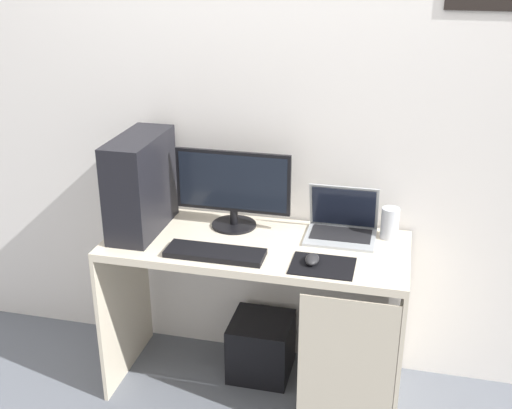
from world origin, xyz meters
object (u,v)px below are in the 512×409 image
pc_tower (141,184)px  monitor (233,189)px  laptop (342,226)px  subwoofer (261,346)px  speaker (390,223)px  mouse_left (312,259)px  keyboard (215,253)px

pc_tower → monitor: bearing=16.7°
pc_tower → laptop: bearing=8.7°
subwoofer → pc_tower: bearing=-170.1°
speaker → monitor: bearing=-176.1°
monitor → mouse_left: (0.41, -0.28, -0.17)m
speaker → laptop: bearing=-171.7°
keyboard → pc_tower: bearing=155.4°
laptop → keyboard: (-0.49, -0.32, -0.04)m
keyboard → subwoofer: size_ratio=1.43×
monitor → pc_tower: bearing=-163.3°
mouse_left → keyboard: bearing=-177.2°
monitor → subwoofer: size_ratio=1.81×
monitor → mouse_left: 0.53m
pc_tower → speaker: bearing=8.6°
pc_tower → subwoofer: pc_tower is taller
monitor → laptop: 0.52m
pc_tower → subwoofer: bearing=9.9°
laptop → keyboard: bearing=-147.2°
monitor → subwoofer: monitor is taller
keyboard → monitor: bearing=90.5°
mouse_left → subwoofer: size_ratio=0.33×
subwoofer → speaker: bearing=7.4°
keyboard → mouse_left: size_ratio=4.38×
laptop → speaker: bearing=8.3°
monitor → subwoofer: 0.82m
pc_tower → keyboard: size_ratio=1.05×
speaker → subwoofer: (-0.57, -0.07, -0.69)m
keyboard → mouse_left: 0.41m
keyboard → mouse_left: mouse_left is taller
pc_tower → speaker: 1.12m
laptop → pc_tower: bearing=-171.3°
speaker → keyboard: size_ratio=0.34×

